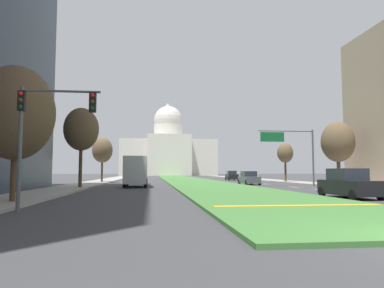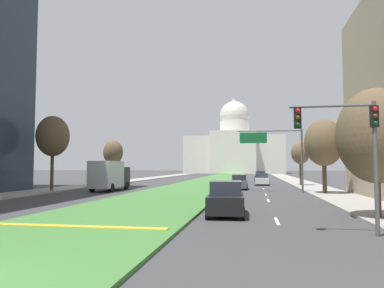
# 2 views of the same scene
# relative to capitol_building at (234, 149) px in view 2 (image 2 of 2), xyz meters

# --- Properties ---
(ground_plane) EXTENTS (291.65, 291.65, 0.00)m
(ground_plane) POSITION_rel_capitol_building_xyz_m (0.00, -65.41, -9.28)
(ground_plane) COLOR #3D3D3F
(grass_median) EXTENTS (8.56, 119.31, 0.14)m
(grass_median) POSITION_rel_capitol_building_xyz_m (0.00, -72.03, -9.21)
(grass_median) COLOR #427A38
(grass_median) RESTS_ON ground_plane
(median_curb_nose) EXTENTS (7.70, 0.50, 0.04)m
(median_curb_nose) POSITION_rel_capitol_building_xyz_m (0.00, -124.03, -9.12)
(median_curb_nose) COLOR gold
(median_curb_nose) RESTS_ON grass_median
(lane_dashes_right) EXTENTS (0.16, 66.58, 0.01)m
(lane_dashes_right) POSITION_rel_capitol_building_xyz_m (8.34, -91.07, -9.27)
(lane_dashes_right) COLOR silver
(lane_dashes_right) RESTS_ON ground_plane
(sidewalk_left) EXTENTS (4.00, 119.31, 0.15)m
(sidewalk_left) POSITION_rel_capitol_building_xyz_m (-14.39, -78.66, -9.20)
(sidewalk_left) COLOR #9E9991
(sidewalk_left) RESTS_ON ground_plane
(sidewalk_right) EXTENTS (4.00, 119.31, 0.15)m
(sidewalk_right) POSITION_rel_capitol_building_xyz_m (14.39, -78.66, -9.20)
(sidewalk_right) COLOR #9E9991
(sidewalk_right) RESTS_ON ground_plane
(capitol_building) EXTENTS (36.84, 23.46, 28.72)m
(capitol_building) POSITION_rel_capitol_building_xyz_m (0.00, 0.00, 0.00)
(capitol_building) COLOR silver
(capitol_building) RESTS_ON ground_plane
(traffic_light_near_right) EXTENTS (3.34, 0.35, 5.20)m
(traffic_light_near_right) POSITION_rel_capitol_building_xyz_m (11.05, -123.28, -5.48)
(traffic_light_near_right) COLOR #515456
(traffic_light_near_right) RESTS_ON ground_plane
(overhead_guide_sign) EXTENTS (6.59, 0.20, 6.50)m
(overhead_guide_sign) POSITION_rel_capitol_building_xyz_m (9.59, -100.40, -4.58)
(overhead_guide_sign) COLOR #515456
(overhead_guide_sign) RESTS_ON ground_plane
(street_tree_right_near) EXTENTS (3.83, 3.83, 6.61)m
(street_tree_right_near) POSITION_rel_capitol_building_xyz_m (13.32, -118.88, -5.08)
(street_tree_right_near) COLOR #4C3823
(street_tree_right_near) RESTS_ON ground_plane
(street_tree_left_mid) EXTENTS (3.37, 3.37, 7.91)m
(street_tree_left_mid) POSITION_rel_capitol_building_xyz_m (-13.38, -103.88, -3.52)
(street_tree_left_mid) COLOR #4C3823
(street_tree_left_mid) RESTS_ON ground_plane
(street_tree_right_mid) EXTENTS (3.56, 3.56, 7.12)m
(street_tree_right_mid) POSITION_rel_capitol_building_xyz_m (13.77, -102.91, -4.41)
(street_tree_right_mid) COLOR #4C3823
(street_tree_right_mid) RESTS_ON ground_plane
(street_tree_left_far) EXTENTS (2.95, 2.95, 6.59)m
(street_tree_left_far) POSITION_rel_capitol_building_xyz_m (-13.64, -86.94, -4.55)
(street_tree_left_far) COLOR #4C3823
(street_tree_left_far) RESTS_ON ground_plane
(street_tree_right_far) EXTENTS (2.37, 2.37, 5.90)m
(street_tree_right_far) POSITION_rel_capitol_building_xyz_m (13.39, -88.58, -4.91)
(street_tree_right_far) COLOR #4C3823
(street_tree_right_far) RESTS_ON ground_plane
(sedan_lead_stopped) EXTENTS (2.15, 4.40, 1.86)m
(sedan_lead_stopped) POSITION_rel_capitol_building_xyz_m (5.74, -118.35, -8.42)
(sedan_lead_stopped) COLOR black
(sedan_lead_stopped) RESTS_ON ground_plane
(sedan_midblock) EXTENTS (1.85, 4.38, 1.68)m
(sedan_midblock) POSITION_rel_capitol_building_xyz_m (5.59, -96.30, -8.49)
(sedan_midblock) COLOR #4C5156
(sedan_midblock) RESTS_ON ground_plane
(sedan_distant) EXTENTS (1.96, 4.49, 1.67)m
(sedan_distant) POSITION_rel_capitol_building_xyz_m (8.35, -86.37, -8.49)
(sedan_distant) COLOR silver
(sedan_distant) RESTS_ON ground_plane
(sedan_far_horizon) EXTENTS (2.14, 4.67, 1.76)m
(sedan_far_horizon) POSITION_rel_capitol_building_xyz_m (8.40, -74.61, -8.45)
(sedan_far_horizon) COLOR black
(sedan_far_horizon) RESTS_ON ground_plane
(box_truck_delivery) EXTENTS (2.40, 6.40, 3.20)m
(box_truck_delivery) POSITION_rel_capitol_building_xyz_m (-8.14, -101.34, -7.60)
(box_truck_delivery) COLOR black
(box_truck_delivery) RESTS_ON ground_plane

